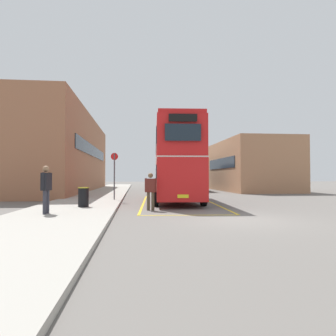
{
  "coord_description": "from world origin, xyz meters",
  "views": [
    {
      "loc": [
        -3.62,
        -10.63,
        1.54
      ],
      "look_at": [
        -1.26,
        12.23,
        2.18
      ],
      "focal_mm": 32.95,
      "sensor_mm": 36.0,
      "label": 1
    }
  ],
  "objects_px": {
    "double_decker_bus": "(176,161)",
    "single_deck_bus": "(190,176)",
    "bus_stop_sign": "(114,172)",
    "pedestrian_waiting_near": "(46,186)",
    "pedestrian_boarding": "(151,189)",
    "litter_bin": "(83,197)"
  },
  "relations": [
    {
      "from": "double_decker_bus",
      "to": "single_deck_bus",
      "type": "relative_size",
      "value": 1.11
    },
    {
      "from": "double_decker_bus",
      "to": "bus_stop_sign",
      "type": "bearing_deg",
      "value": 178.11
    },
    {
      "from": "single_deck_bus",
      "to": "pedestrian_waiting_near",
      "type": "xyz_separation_m",
      "value": [
        -9.33,
        -22.07,
        -0.44
      ]
    },
    {
      "from": "single_deck_bus",
      "to": "pedestrian_boarding",
      "type": "xyz_separation_m",
      "value": [
        -5.31,
        -20.07,
        -0.65
      ]
    },
    {
      "from": "double_decker_bus",
      "to": "litter_bin",
      "type": "height_order",
      "value": "double_decker_bus"
    },
    {
      "from": "pedestrian_boarding",
      "to": "litter_bin",
      "type": "xyz_separation_m",
      "value": [
        -3.08,
        0.57,
        -0.39
      ]
    },
    {
      "from": "double_decker_bus",
      "to": "pedestrian_waiting_near",
      "type": "distance_m",
      "value": 9.12
    },
    {
      "from": "double_decker_bus",
      "to": "litter_bin",
      "type": "xyz_separation_m",
      "value": [
        -4.86,
        -4.33,
        -1.92
      ]
    },
    {
      "from": "pedestrian_waiting_near",
      "to": "litter_bin",
      "type": "bearing_deg",
      "value": 69.83
    },
    {
      "from": "pedestrian_waiting_near",
      "to": "bus_stop_sign",
      "type": "relative_size",
      "value": 0.64
    },
    {
      "from": "double_decker_bus",
      "to": "pedestrian_boarding",
      "type": "height_order",
      "value": "double_decker_bus"
    },
    {
      "from": "pedestrian_waiting_near",
      "to": "bus_stop_sign",
      "type": "xyz_separation_m",
      "value": [
        2.04,
        7.03,
        0.64
      ]
    },
    {
      "from": "pedestrian_waiting_near",
      "to": "bus_stop_sign",
      "type": "bearing_deg",
      "value": 73.81
    },
    {
      "from": "single_deck_bus",
      "to": "litter_bin",
      "type": "relative_size",
      "value": 9.77
    },
    {
      "from": "pedestrian_boarding",
      "to": "pedestrian_waiting_near",
      "type": "bearing_deg",
      "value": -153.56
    },
    {
      "from": "pedestrian_boarding",
      "to": "bus_stop_sign",
      "type": "xyz_separation_m",
      "value": [
        -1.98,
        5.03,
        0.86
      ]
    },
    {
      "from": "bus_stop_sign",
      "to": "pedestrian_boarding",
      "type": "bearing_deg",
      "value": -68.46
    },
    {
      "from": "double_decker_bus",
      "to": "pedestrian_boarding",
      "type": "xyz_separation_m",
      "value": [
        -1.78,
        -4.9,
        -1.52
      ]
    },
    {
      "from": "bus_stop_sign",
      "to": "pedestrian_waiting_near",
      "type": "bearing_deg",
      "value": -106.19
    },
    {
      "from": "single_deck_bus",
      "to": "pedestrian_boarding",
      "type": "distance_m",
      "value": 20.77
    },
    {
      "from": "litter_bin",
      "to": "double_decker_bus",
      "type": "bearing_deg",
      "value": 41.67
    },
    {
      "from": "pedestrian_waiting_near",
      "to": "double_decker_bus",
      "type": "bearing_deg",
      "value": 49.93
    }
  ]
}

